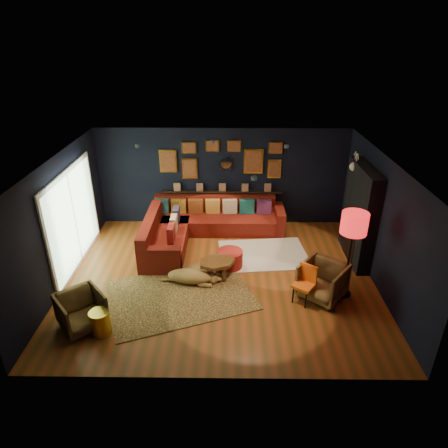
{
  "coord_description": "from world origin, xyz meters",
  "views": [
    {
      "loc": [
        0.17,
        -7.2,
        4.86
      ],
      "look_at": [
        0.07,
        0.3,
        1.14
      ],
      "focal_mm": 32.0,
      "sensor_mm": 36.0,
      "label": 1
    }
  ],
  "objects_px": {
    "sectional": "(198,226)",
    "pouf": "(230,259)",
    "armchair_right": "(323,279)",
    "orange_chair": "(306,281)",
    "dog": "(190,274)",
    "floor_lamp": "(354,227)",
    "coffee_table": "(217,264)",
    "armchair_left": "(81,309)",
    "gold_stool": "(101,322)"
  },
  "relations": [
    {
      "from": "orange_chair",
      "to": "floor_lamp",
      "type": "distance_m",
      "value": 1.38
    },
    {
      "from": "sectional",
      "to": "pouf",
      "type": "bearing_deg",
      "value": -59.44
    },
    {
      "from": "orange_chair",
      "to": "dog",
      "type": "bearing_deg",
      "value": -156.94
    },
    {
      "from": "orange_chair",
      "to": "dog",
      "type": "distance_m",
      "value": 2.38
    },
    {
      "from": "coffee_table",
      "to": "floor_lamp",
      "type": "distance_m",
      "value": 2.89
    },
    {
      "from": "armchair_right",
      "to": "orange_chair",
      "type": "relative_size",
      "value": 1.06
    },
    {
      "from": "armchair_left",
      "to": "floor_lamp",
      "type": "height_order",
      "value": "floor_lamp"
    },
    {
      "from": "coffee_table",
      "to": "gold_stool",
      "type": "bearing_deg",
      "value": -138.85
    },
    {
      "from": "pouf",
      "to": "gold_stool",
      "type": "bearing_deg",
      "value": -136.13
    },
    {
      "from": "sectional",
      "to": "dog",
      "type": "bearing_deg",
      "value": -90.66
    },
    {
      "from": "sectional",
      "to": "pouf",
      "type": "distance_m",
      "value": 1.61
    },
    {
      "from": "armchair_left",
      "to": "armchair_right",
      "type": "bearing_deg",
      "value": -28.39
    },
    {
      "from": "sectional",
      "to": "armchair_left",
      "type": "relative_size",
      "value": 4.53
    },
    {
      "from": "gold_stool",
      "to": "sectional",
      "type": "bearing_deg",
      "value": 67.84
    },
    {
      "from": "orange_chair",
      "to": "dog",
      "type": "relative_size",
      "value": 0.61
    },
    {
      "from": "sectional",
      "to": "orange_chair",
      "type": "distance_m",
      "value": 3.44
    },
    {
      "from": "gold_stool",
      "to": "armchair_right",
      "type": "bearing_deg",
      "value": 15.07
    },
    {
      "from": "dog",
      "to": "pouf",
      "type": "bearing_deg",
      "value": 43.13
    },
    {
      "from": "orange_chair",
      "to": "sectional",
      "type": "bearing_deg",
      "value": 168.44
    },
    {
      "from": "armchair_left",
      "to": "orange_chair",
      "type": "height_order",
      "value": "orange_chair"
    },
    {
      "from": "sectional",
      "to": "pouf",
      "type": "height_order",
      "value": "sectional"
    },
    {
      "from": "sectional",
      "to": "floor_lamp",
      "type": "relative_size",
      "value": 1.88
    },
    {
      "from": "sectional",
      "to": "floor_lamp",
      "type": "height_order",
      "value": "floor_lamp"
    },
    {
      "from": "pouf",
      "to": "dog",
      "type": "height_order",
      "value": "dog"
    },
    {
      "from": "sectional",
      "to": "coffee_table",
      "type": "bearing_deg",
      "value": -73.37
    },
    {
      "from": "coffee_table",
      "to": "armchair_right",
      "type": "xyz_separation_m",
      "value": [
        2.1,
        -0.64,
        0.07
      ]
    },
    {
      "from": "pouf",
      "to": "coffee_table",
      "type": "bearing_deg",
      "value": -121.98
    },
    {
      "from": "armchair_left",
      "to": "floor_lamp",
      "type": "bearing_deg",
      "value": -28.57
    },
    {
      "from": "sectional",
      "to": "coffee_table",
      "type": "xyz_separation_m",
      "value": [
        0.54,
        -1.82,
        0.02
      ]
    },
    {
      "from": "pouf",
      "to": "floor_lamp",
      "type": "bearing_deg",
      "value": -23.3
    },
    {
      "from": "armchair_right",
      "to": "floor_lamp",
      "type": "bearing_deg",
      "value": 48.67
    },
    {
      "from": "gold_stool",
      "to": "floor_lamp",
      "type": "bearing_deg",
      "value": 14.55
    },
    {
      "from": "orange_chair",
      "to": "dog",
      "type": "xyz_separation_m",
      "value": [
        -2.3,
        0.57,
        -0.24
      ]
    },
    {
      "from": "pouf",
      "to": "armchair_right",
      "type": "relative_size",
      "value": 0.7
    },
    {
      "from": "armchair_right",
      "to": "dog",
      "type": "relative_size",
      "value": 0.64
    },
    {
      "from": "coffee_table",
      "to": "orange_chair",
      "type": "distance_m",
      "value": 1.9
    },
    {
      "from": "pouf",
      "to": "armchair_left",
      "type": "distance_m",
      "value": 3.32
    },
    {
      "from": "coffee_table",
      "to": "orange_chair",
      "type": "relative_size",
      "value": 1.22
    },
    {
      "from": "floor_lamp",
      "to": "dog",
      "type": "relative_size",
      "value": 1.41
    },
    {
      "from": "armchair_left",
      "to": "floor_lamp",
      "type": "distance_m",
      "value": 5.17
    },
    {
      "from": "armchair_right",
      "to": "armchair_left",
      "type": "bearing_deg",
      "value": -129.4
    },
    {
      "from": "coffee_table",
      "to": "floor_lamp",
      "type": "xyz_separation_m",
      "value": [
        2.57,
        -0.55,
        1.19
      ]
    },
    {
      "from": "pouf",
      "to": "armchair_right",
      "type": "distance_m",
      "value": 2.13
    },
    {
      "from": "dog",
      "to": "floor_lamp",
      "type": "bearing_deg",
      "value": -0.36
    },
    {
      "from": "dog",
      "to": "sectional",
      "type": "bearing_deg",
      "value": 95.56
    },
    {
      "from": "pouf",
      "to": "armchair_left",
      "type": "relative_size",
      "value": 0.77
    },
    {
      "from": "orange_chair",
      "to": "coffee_table",
      "type": "bearing_deg",
      "value": -166.77
    },
    {
      "from": "armchair_left",
      "to": "armchair_right",
      "type": "height_order",
      "value": "armchair_right"
    },
    {
      "from": "armchair_left",
      "to": "gold_stool",
      "type": "xyz_separation_m",
      "value": [
        0.37,
        -0.16,
        -0.15
      ]
    },
    {
      "from": "orange_chair",
      "to": "pouf",
      "type": "bearing_deg",
      "value": 177.65
    }
  ]
}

